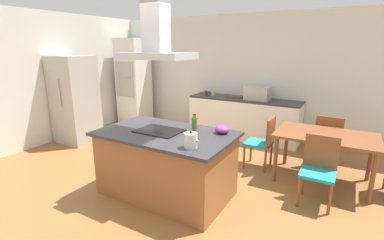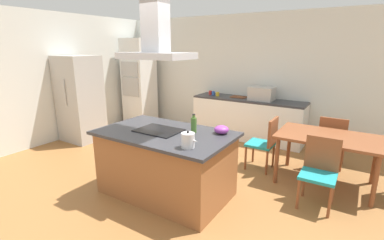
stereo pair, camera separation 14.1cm
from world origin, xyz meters
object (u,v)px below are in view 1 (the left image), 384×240
object	(u,v)px
coffee_mug_red	(206,92)
chair_facing_island	(319,166)
dining_table	(326,140)
coffee_mug_blue	(209,93)
range_hood	(156,38)
cooktop	(159,131)
chair_at_left_end	(264,140)
refrigerator	(75,100)
countertop_microwave	(258,93)
tea_kettle	(191,140)
mixing_bowl	(222,129)
olive_oil_bottle	(194,125)
chair_facing_back_wall	(328,137)
wall_oven_stack	(134,82)
cutting_board	(235,97)
coffee_mug_yellow	(213,94)

from	to	relation	value
coffee_mug_red	chair_facing_island	bearing A→B (deg)	-37.28
dining_table	coffee_mug_blue	bearing A→B (deg)	152.48
range_hood	cooktop	bearing A→B (deg)	0.00
coffee_mug_red	chair_at_left_end	world-z (taller)	coffee_mug_red
refrigerator	chair_facing_island	xyz separation A→B (m)	(4.81, -0.04, -0.40)
countertop_microwave	coffee_mug_blue	xyz separation A→B (m)	(-1.15, -0.01, -0.09)
tea_kettle	mixing_bowl	world-z (taller)	tea_kettle
olive_oil_bottle	chair_facing_back_wall	bearing A→B (deg)	52.78
wall_oven_stack	refrigerator	world-z (taller)	wall_oven_stack
coffee_mug_red	cutting_board	distance (m)	0.72
coffee_mug_red	dining_table	distance (m)	3.09
cooktop	chair_facing_back_wall	xyz separation A→B (m)	(1.93, 2.17, -0.40)
tea_kettle	coffee_mug_yellow	world-z (taller)	tea_kettle
mixing_bowl	coffee_mug_red	size ratio (longest dim) A/B	2.16
coffee_mug_red	chair_facing_back_wall	bearing A→B (deg)	-15.37
countertop_microwave	wall_oven_stack	world-z (taller)	wall_oven_stack
coffee_mug_yellow	cutting_board	world-z (taller)	coffee_mug_yellow
tea_kettle	chair_at_left_end	bearing A→B (deg)	79.56
olive_oil_bottle	coffee_mug_blue	distance (m)	2.91
dining_table	chair_facing_island	bearing A→B (deg)	-90.00
chair_facing_back_wall	dining_table	bearing A→B (deg)	-90.00
dining_table	chair_facing_island	xyz separation A→B (m)	(-0.00, -0.67, -0.16)
cooktop	refrigerator	xyz separation A→B (m)	(-2.88, 0.88, 0.00)
cutting_board	refrigerator	xyz separation A→B (m)	(-2.80, -2.05, 0.00)
tea_kettle	chair_at_left_end	xyz separation A→B (m)	(0.34, 1.82, -0.48)
mixing_bowl	wall_oven_stack	distance (m)	4.25
tea_kettle	refrigerator	xyz separation A→B (m)	(-3.56, 1.20, -0.08)
countertop_microwave	chair_at_left_end	size ratio (longest dim) A/B	0.56
chair_at_left_end	refrigerator	bearing A→B (deg)	-170.93
dining_table	chair_facing_island	size ratio (longest dim) A/B	1.57
cooktop	chair_facing_back_wall	size ratio (longest dim) A/B	0.67
tea_kettle	mixing_bowl	size ratio (longest dim) A/B	1.06
cooktop	coffee_mug_yellow	size ratio (longest dim) A/B	6.67
cooktop	tea_kettle	xyz separation A→B (m)	(0.68, -0.32, 0.08)
cutting_board	refrigerator	distance (m)	3.47
chair_facing_island	mixing_bowl	bearing A→B (deg)	-157.16
olive_oil_bottle	mixing_bowl	size ratio (longest dim) A/B	1.28
tea_kettle	range_hood	bearing A→B (deg)	154.74
cooktop	range_hood	xyz separation A→B (m)	(0.00, 0.00, 1.20)
cutting_board	chair_facing_back_wall	world-z (taller)	cutting_board
cooktop	wall_oven_stack	distance (m)	3.86
chair_at_left_end	cooktop	bearing A→B (deg)	-124.14
coffee_mug_blue	wall_oven_stack	size ratio (longest dim) A/B	0.04
cooktop	chair_at_left_end	distance (m)	1.86
mixing_bowl	countertop_microwave	xyz separation A→B (m)	(-0.32, 2.53, 0.09)
wall_oven_stack	chair_facing_back_wall	bearing A→B (deg)	-5.78
chair_facing_back_wall	refrigerator	bearing A→B (deg)	-165.02
range_hood	cutting_board	bearing A→B (deg)	91.60
chair_facing_island	chair_at_left_end	bearing A→B (deg)	143.99
cooktop	chair_facing_island	xyz separation A→B (m)	(1.93, 0.84, -0.40)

